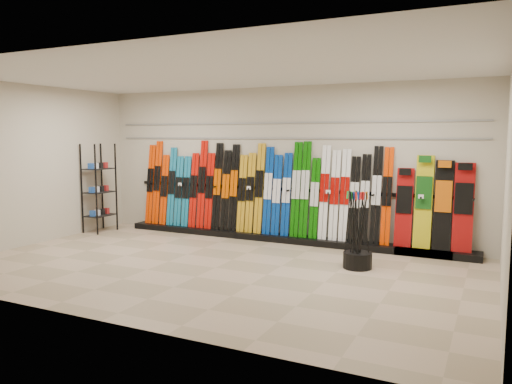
% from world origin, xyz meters
% --- Properties ---
extents(floor, '(8.00, 8.00, 0.00)m').
position_xyz_m(floor, '(0.00, 0.00, 0.00)').
color(floor, tan).
rests_on(floor, ground).
extents(back_wall, '(8.00, 0.00, 8.00)m').
position_xyz_m(back_wall, '(0.00, 2.50, 1.50)').
color(back_wall, beige).
rests_on(back_wall, floor).
extents(left_wall, '(0.00, 5.00, 5.00)m').
position_xyz_m(left_wall, '(-4.00, 0.00, 1.50)').
color(left_wall, beige).
rests_on(left_wall, floor).
extents(right_wall, '(0.00, 5.00, 5.00)m').
position_xyz_m(right_wall, '(4.00, 0.00, 1.50)').
color(right_wall, beige).
rests_on(right_wall, floor).
extents(ceiling, '(8.00, 8.00, 0.00)m').
position_xyz_m(ceiling, '(0.00, 0.00, 3.00)').
color(ceiling, silver).
rests_on(ceiling, back_wall).
extents(ski_rack_base, '(8.00, 0.40, 0.12)m').
position_xyz_m(ski_rack_base, '(0.22, 2.28, 0.06)').
color(ski_rack_base, black).
rests_on(ski_rack_base, floor).
extents(skis, '(5.36, 0.27, 1.83)m').
position_xyz_m(skis, '(-0.44, 2.34, 0.95)').
color(skis, '#ED3700').
rests_on(skis, ski_rack_base).
extents(snowboards, '(1.27, 0.25, 1.60)m').
position_xyz_m(snowboards, '(2.95, 2.35, 0.87)').
color(snowboards, '#990C0C').
rests_on(snowboards, ski_rack_base).
extents(accessory_rack, '(0.40, 0.60, 1.88)m').
position_xyz_m(accessory_rack, '(-3.75, 1.51, 0.94)').
color(accessory_rack, black).
rests_on(accessory_rack, floor).
extents(pole_bin, '(0.45, 0.45, 0.25)m').
position_xyz_m(pole_bin, '(2.00, 0.95, 0.12)').
color(pole_bin, black).
rests_on(pole_bin, floor).
extents(ski_poles, '(0.39, 0.35, 1.18)m').
position_xyz_m(ski_poles, '(1.97, 0.94, 0.61)').
color(ski_poles, black).
rests_on(ski_poles, pole_bin).
extents(slatwall_rail_0, '(7.60, 0.02, 0.03)m').
position_xyz_m(slatwall_rail_0, '(0.00, 2.48, 2.00)').
color(slatwall_rail_0, gray).
rests_on(slatwall_rail_0, back_wall).
extents(slatwall_rail_1, '(7.60, 0.02, 0.03)m').
position_xyz_m(slatwall_rail_1, '(0.00, 2.48, 2.30)').
color(slatwall_rail_1, gray).
rests_on(slatwall_rail_1, back_wall).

